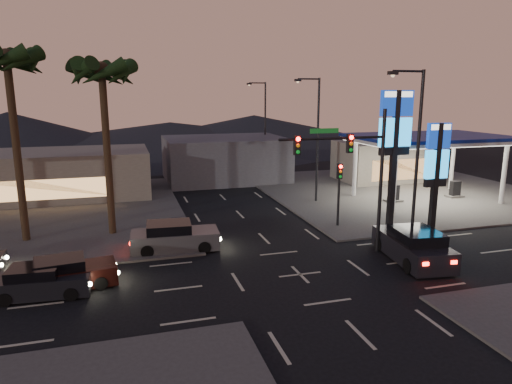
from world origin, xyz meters
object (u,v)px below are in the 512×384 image
object	(u,v)px
pylon_sign_tall	(395,132)
pylon_sign_short	(437,160)
gas_station	(429,140)
car_lane_a_front	(41,282)
suv_station	(413,246)
car_lane_a_mid	(66,274)
car_lane_b_front	(174,237)
traffic_signal_mast	(354,161)

from	to	relation	value
pylon_sign_tall	pylon_sign_short	xyz separation A→B (m)	(2.50, -1.00, -1.74)
pylon_sign_short	gas_station	bearing A→B (deg)	56.31
car_lane_a_front	suv_station	size ratio (longest dim) A/B	0.78
gas_station	car_lane_a_mid	distance (m)	29.22
pylon_sign_short	car_lane_a_mid	xyz separation A→B (m)	(-21.94, -2.93, -3.99)
pylon_sign_short	car_lane_b_front	distance (m)	17.05
gas_station	pylon_sign_tall	size ratio (longest dim) A/B	1.36
car_lane_b_front	car_lane_a_front	bearing A→B (deg)	-145.11
pylon_sign_short	car_lane_a_mid	world-z (taller)	pylon_sign_short
car_lane_a_front	pylon_sign_short	bearing A→B (deg)	8.69
car_lane_b_front	pylon_sign_short	bearing A→B (deg)	-3.18
traffic_signal_mast	car_lane_a_mid	distance (m)	15.39
car_lane_a_front	suv_station	xyz separation A→B (m)	(18.41, -0.91, 0.19)
pylon_sign_tall	suv_station	xyz separation A→B (m)	(-2.01, -5.41, -5.56)
suv_station	gas_station	bearing A→B (deg)	51.39
pylon_sign_short	traffic_signal_mast	xyz separation A→B (m)	(-7.24, -2.51, 0.57)
gas_station	pylon_sign_tall	xyz separation A→B (m)	(-7.50, -6.50, 1.31)
car_lane_a_front	pylon_sign_tall	bearing A→B (deg)	12.43
pylon_sign_tall	car_lane_a_mid	size ratio (longest dim) A/B	1.97
pylon_sign_short	car_lane_a_mid	distance (m)	22.49
traffic_signal_mast	pylon_sign_short	bearing A→B (deg)	19.13
gas_station	pylon_sign_tall	bearing A→B (deg)	-139.09
car_lane_b_front	suv_station	xyz separation A→B (m)	(12.06, -5.33, 0.07)
car_lane_a_front	car_lane_b_front	bearing A→B (deg)	34.89
traffic_signal_mast	pylon_sign_tall	bearing A→B (deg)	36.52
car_lane_a_mid	suv_station	bearing A→B (deg)	-4.85
traffic_signal_mast	suv_station	world-z (taller)	traffic_signal_mast
gas_station	car_lane_a_mid	xyz separation A→B (m)	(-26.94, -10.43, -4.41)
car_lane_b_front	suv_station	size ratio (longest dim) A/B	0.92
pylon_sign_tall	suv_station	size ratio (longest dim) A/B	1.60
car_lane_a_mid	car_lane_a_front	bearing A→B (deg)	-149.80
car_lane_a_front	car_lane_b_front	size ratio (longest dim) A/B	0.85
pylon_sign_tall	car_lane_a_mid	distance (m)	20.64
traffic_signal_mast	suv_station	xyz separation A→B (m)	(2.73, -1.90, -4.39)
car_lane_b_front	suv_station	world-z (taller)	suv_station
car_lane_a_front	car_lane_a_mid	size ratio (longest dim) A/B	0.96
pylon_sign_tall	car_lane_a_mid	xyz separation A→B (m)	(-19.44, -3.93, -5.72)
pylon_sign_tall	car_lane_b_front	xyz separation A→B (m)	(-14.08, -0.08, -5.63)
car_lane_a_front	gas_station	bearing A→B (deg)	21.51
suv_station	car_lane_b_front	bearing A→B (deg)	156.16
gas_station	traffic_signal_mast	xyz separation A→B (m)	(-12.24, -10.01, 0.15)
gas_station	pylon_sign_tall	distance (m)	10.01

